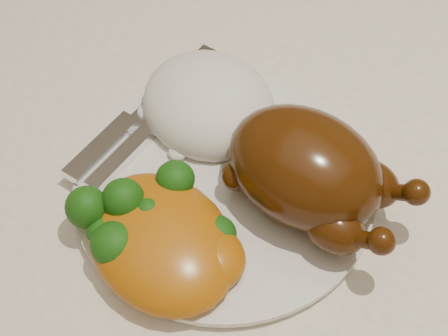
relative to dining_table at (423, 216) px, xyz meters
The scene contains 7 objects.
dining_table is the anchor object (origin of this frame).
tablecloth 0.07m from the dining_table, ahead, with size 1.73×1.03×0.18m.
dinner_plate 0.23m from the dining_table, 132.17° to the right, with size 0.25×0.25×0.01m, color white.
roast_chicken 0.21m from the dining_table, 121.07° to the right, with size 0.16×0.10×0.08m.
rice_mound 0.25m from the dining_table, 153.03° to the right, with size 0.16×0.15×0.07m.
mac_and_cheese 0.30m from the dining_table, 121.83° to the right, with size 0.16×0.14×0.06m.
cutlery 0.31m from the dining_table, 145.68° to the right, with size 0.04×0.20×0.01m.
Camera 1 is at (0.04, -0.40, 1.20)m, focal length 50.00 mm.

